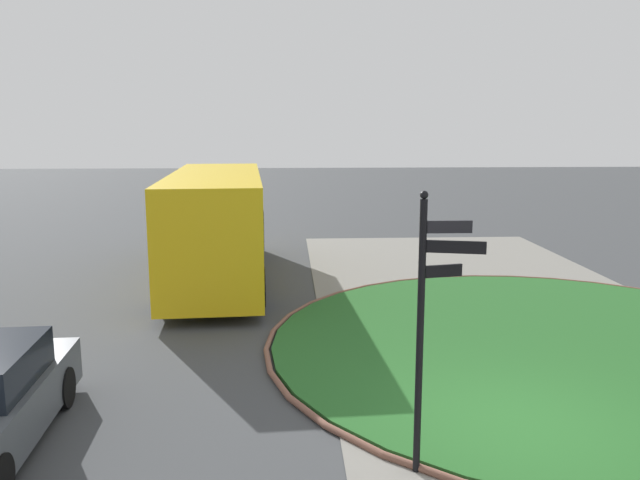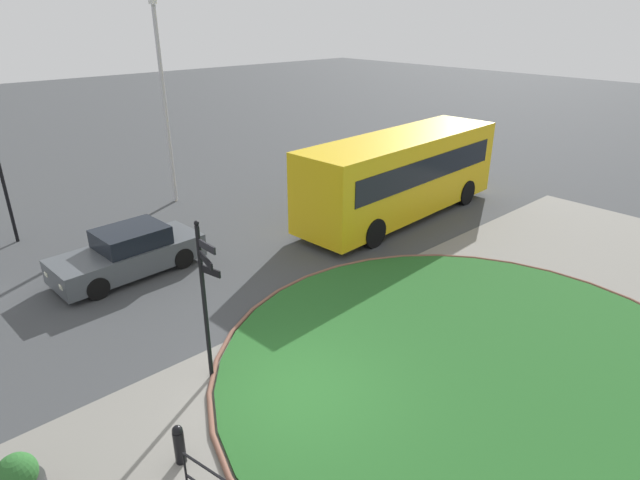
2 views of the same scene
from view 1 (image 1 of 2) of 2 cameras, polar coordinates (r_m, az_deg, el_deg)
name	(u,v)px [view 1 (image 1 of 2)]	position (r m, az deg, el deg)	size (l,w,h in m)	color
ground	(516,431)	(9.93, 17.42, -16.25)	(120.00, 120.00, 0.00)	#3D3F42
sidewalk_paving	(631,427)	(10.61, 26.43, -15.03)	(32.00, 8.58, 0.02)	gray
grass_island	(555,345)	(13.56, 20.59, -8.93)	(11.35, 11.35, 0.10)	#235B23
grass_kerb_ring	(555,345)	(13.56, 20.59, -8.91)	(11.66, 11.66, 0.11)	brown
signpost_directional	(427,315)	(7.80, 9.73, -6.78)	(0.31, 0.78, 3.61)	black
bus_yellow	(217,223)	(18.09, -9.36, 1.54)	(9.33, 3.01, 3.08)	yellow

